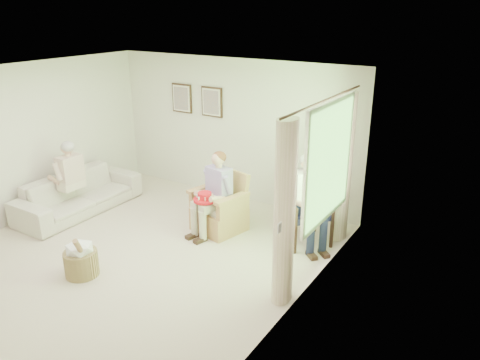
{
  "coord_description": "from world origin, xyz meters",
  "views": [
    {
      "loc": [
        4.51,
        -4.27,
        3.45
      ],
      "look_at": [
        1.13,
        1.17,
        1.05
      ],
      "focal_mm": 35.0,
      "sensor_mm": 36.0,
      "label": 1
    }
  ],
  "objects_px": {
    "sofa": "(79,194)",
    "person_wicker": "(215,189)",
    "person_dark": "(305,195)",
    "hatbox": "(81,258)",
    "red_hat": "(205,198)",
    "person_sofa": "(67,174)",
    "wicker_armchair": "(220,212)",
    "wood_armchair": "(309,207)"
  },
  "relations": [
    {
      "from": "person_sofa",
      "to": "hatbox",
      "type": "bearing_deg",
      "value": 55.22
    },
    {
      "from": "wicker_armchair",
      "to": "person_dark",
      "type": "bearing_deg",
      "value": 23.86
    },
    {
      "from": "sofa",
      "to": "person_sofa",
      "type": "distance_m",
      "value": 0.46
    },
    {
      "from": "wicker_armchair",
      "to": "red_hat",
      "type": "height_order",
      "value": "wicker_armchair"
    },
    {
      "from": "red_hat",
      "to": "hatbox",
      "type": "relative_size",
      "value": 0.53
    },
    {
      "from": "wicker_armchair",
      "to": "wood_armchair",
      "type": "bearing_deg",
      "value": 30.44
    },
    {
      "from": "red_hat",
      "to": "person_sofa",
      "type": "bearing_deg",
      "value": -166.79
    },
    {
      "from": "sofa",
      "to": "person_wicker",
      "type": "relative_size",
      "value": 1.72
    },
    {
      "from": "wicker_armchair",
      "to": "person_wicker",
      "type": "height_order",
      "value": "person_wicker"
    },
    {
      "from": "sofa",
      "to": "person_wicker",
      "type": "height_order",
      "value": "person_wicker"
    },
    {
      "from": "wicker_armchair",
      "to": "person_dark",
      "type": "distance_m",
      "value": 1.48
    },
    {
      "from": "wicker_armchair",
      "to": "wood_armchair",
      "type": "height_order",
      "value": "wood_armchair"
    },
    {
      "from": "sofa",
      "to": "person_sofa",
      "type": "height_order",
      "value": "person_sofa"
    },
    {
      "from": "person_wicker",
      "to": "hatbox",
      "type": "height_order",
      "value": "person_wicker"
    },
    {
      "from": "wicker_armchair",
      "to": "person_dark",
      "type": "xyz_separation_m",
      "value": [
        1.37,
        0.25,
        0.51
      ]
    },
    {
      "from": "wood_armchair",
      "to": "person_sofa",
      "type": "bearing_deg",
      "value": 149.35
    },
    {
      "from": "person_sofa",
      "to": "red_hat",
      "type": "height_order",
      "value": "person_sofa"
    },
    {
      "from": "person_wicker",
      "to": "hatbox",
      "type": "relative_size",
      "value": 1.97
    },
    {
      "from": "hatbox",
      "to": "wood_armchair",
      "type": "bearing_deg",
      "value": 49.67
    },
    {
      "from": "hatbox",
      "to": "person_dark",
      "type": "bearing_deg",
      "value": 47.77
    },
    {
      "from": "person_dark",
      "to": "hatbox",
      "type": "relative_size",
      "value": 2.08
    },
    {
      "from": "person_sofa",
      "to": "wicker_armchair",
      "type": "bearing_deg",
      "value": 110.81
    },
    {
      "from": "wood_armchair",
      "to": "person_wicker",
      "type": "xyz_separation_m",
      "value": [
        -1.37,
        -0.54,
        0.2
      ]
    },
    {
      "from": "hatbox",
      "to": "red_hat",
      "type": "bearing_deg",
      "value": 67.59
    },
    {
      "from": "red_hat",
      "to": "hatbox",
      "type": "height_order",
      "value": "red_hat"
    },
    {
      "from": "person_wicker",
      "to": "red_hat",
      "type": "height_order",
      "value": "person_wicker"
    },
    {
      "from": "person_dark",
      "to": "wicker_armchair",
      "type": "bearing_deg",
      "value": 140.88
    },
    {
      "from": "wicker_armchair",
      "to": "sofa",
      "type": "relative_size",
      "value": 0.42
    },
    {
      "from": "sofa",
      "to": "red_hat",
      "type": "relative_size",
      "value": 6.35
    },
    {
      "from": "wood_armchair",
      "to": "person_wicker",
      "type": "height_order",
      "value": "person_wicker"
    },
    {
      "from": "person_wicker",
      "to": "person_sofa",
      "type": "height_order",
      "value": "person_wicker"
    },
    {
      "from": "wicker_armchair",
      "to": "person_wicker",
      "type": "xyz_separation_m",
      "value": [
        -0.0,
        -0.13,
        0.45
      ]
    },
    {
      "from": "person_sofa",
      "to": "red_hat",
      "type": "bearing_deg",
      "value": 104.28
    },
    {
      "from": "person_dark",
      "to": "person_sofa",
      "type": "bearing_deg",
      "value": 147.14
    },
    {
      "from": "wicker_armchair",
      "to": "hatbox",
      "type": "height_order",
      "value": "wicker_armchair"
    },
    {
      "from": "red_hat",
      "to": "wicker_armchair",
      "type": "bearing_deg",
      "value": 79.49
    },
    {
      "from": "sofa",
      "to": "person_wicker",
      "type": "distance_m",
      "value": 2.64
    },
    {
      "from": "person_wicker",
      "to": "wood_armchair",
      "type": "bearing_deg",
      "value": 35.18
    },
    {
      "from": "person_dark",
      "to": "red_hat",
      "type": "height_order",
      "value": "person_dark"
    },
    {
      "from": "red_hat",
      "to": "sofa",
      "type": "bearing_deg",
      "value": -171.0
    },
    {
      "from": "wicker_armchair",
      "to": "sofa",
      "type": "xyz_separation_m",
      "value": [
        -2.53,
        -0.72,
        0.03
      ]
    },
    {
      "from": "wood_armchair",
      "to": "sofa",
      "type": "bearing_deg",
      "value": 146.83
    }
  ]
}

